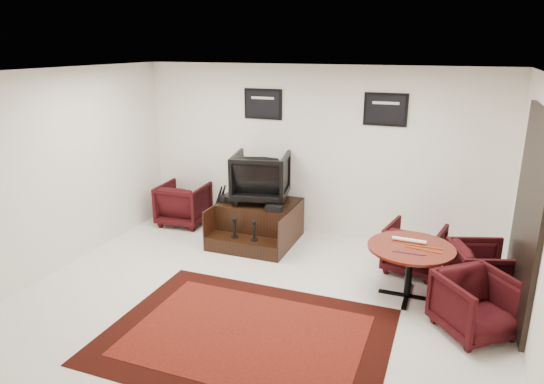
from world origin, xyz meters
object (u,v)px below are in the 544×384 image
Objects in this scene: table_chair_window at (483,269)px; armchair_side at (184,202)px; table_chair_back at (414,246)px; shine_podium at (258,223)px; table_chair_corner at (477,302)px; shine_chair at (261,174)px; meeting_table at (411,253)px.

armchair_side is at bearing 60.55° from table_chair_window.
table_chair_back is at bearing 44.55° from table_chair_window.
armchair_side is (-1.54, 0.24, 0.11)m from shine_podium.
table_chair_window is (4.91, -0.95, -0.03)m from armchair_side.
armchair_side is 1.06× the size of table_chair_corner.
shine_podium is 1.69× the size of table_chair_back.
table_chair_back is at bearing 159.68° from shine_chair.
table_chair_back is 0.99× the size of table_chair_corner.
meeting_table is at bearing 158.50° from armchair_side.
table_chair_back is at bearing 169.34° from armchair_side.
shine_chair is 3.54m from table_chair_window.
table_chair_corner reaches higher than table_chair_window.
shine_podium is 1.57× the size of armchair_side.
shine_podium is 1.66× the size of table_chair_corner.
table_chair_corner is (3.28, -1.78, -0.70)m from shine_chair.
shine_chair reaches higher than shine_podium.
table_chair_corner reaches higher than table_chair_back.
shine_chair is 1.68m from armchair_side.
table_chair_back is at bearing -6.03° from shine_podium.
shine_podium is at bearing 5.00° from table_chair_back.
armchair_side reaches higher than shine_podium.
armchair_side is at bearing 162.03° from meeting_table.
shine_chair reaches higher than meeting_table.
meeting_table is 0.97m from table_chair_window.
table_chair_back is 0.98m from table_chair_window.
table_chair_corner is at bearing 140.32° from shine_chair.
shine_podium is 0.80m from shine_chair.
table_chair_window is (0.87, 0.36, -0.23)m from meeting_table.
table_chair_window is 0.94m from table_chair_corner.
shine_podium is 2.74m from meeting_table.
table_chair_window reaches higher than meeting_table.
armchair_side is 4.25m from meeting_table.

